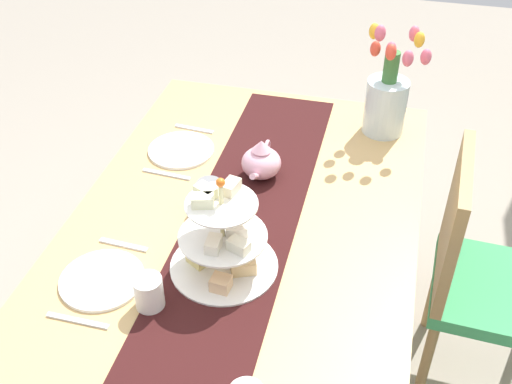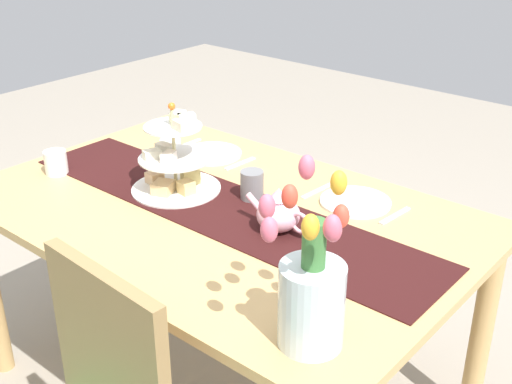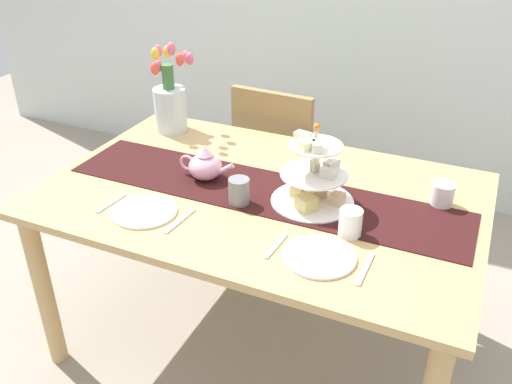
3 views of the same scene
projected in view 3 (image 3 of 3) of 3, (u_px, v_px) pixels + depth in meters
name	position (u px, v px, depth m)	size (l,w,h in m)	color
ground_plane	(261.00, 339.00, 2.41)	(8.00, 8.00, 0.00)	gray
dining_table	(261.00, 214.00, 2.09)	(1.61, 1.04, 0.75)	tan
chair_left	(280.00, 160.00, 2.83)	(0.44, 0.44, 0.91)	olive
table_runner	(261.00, 191.00, 2.04)	(1.53, 0.33, 0.00)	black
tiered_cake_stand	(314.00, 180.00, 1.92)	(0.30, 0.30, 0.30)	beige
teapot	(205.00, 165.00, 2.10)	(0.24, 0.13, 0.14)	#E5A8BC
tulip_vase	(170.00, 102.00, 2.48)	(0.21, 0.21, 0.43)	silver
cream_jug	(443.00, 195.00, 1.93)	(0.08, 0.08, 0.09)	white
dinner_plate_left	(145.00, 211.00, 1.91)	(0.23, 0.23, 0.01)	white
fork_left	(111.00, 203.00, 1.96)	(0.02, 0.15, 0.01)	silver
knife_left	(180.00, 221.00, 1.86)	(0.01, 0.17, 0.01)	silver
dinner_plate_right	(319.00, 256.00, 1.68)	(0.23, 0.23, 0.01)	white
fork_right	(276.00, 246.00, 1.73)	(0.02, 0.15, 0.01)	silver
knife_right	(365.00, 269.00, 1.63)	(0.01, 0.17, 0.01)	silver
mug_grey	(239.00, 191.00, 1.94)	(0.08, 0.08, 0.10)	slate
mug_white_text	(350.00, 223.00, 1.76)	(0.08, 0.08, 0.10)	white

